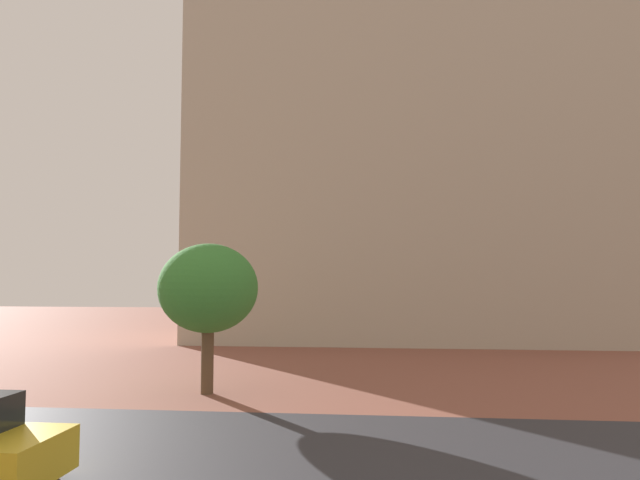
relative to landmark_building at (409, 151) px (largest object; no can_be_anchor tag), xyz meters
The scene contains 4 objects.
ground_plane 26.56m from the landmark_building, 99.15° to the right, with size 120.00×120.00×0.00m, color brown.
street_asphalt_strip 27.31m from the landmark_building, 98.84° to the right, with size 120.00×8.46×0.00m, color #2D2D33.
landmark_building is the anchor object (origin of this frame).
tree_curb_far 21.05m from the landmark_building, 112.12° to the right, with size 3.11×3.11×4.68m.
Camera 1 is at (1.84, -1.86, 3.53)m, focal length 32.09 mm.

